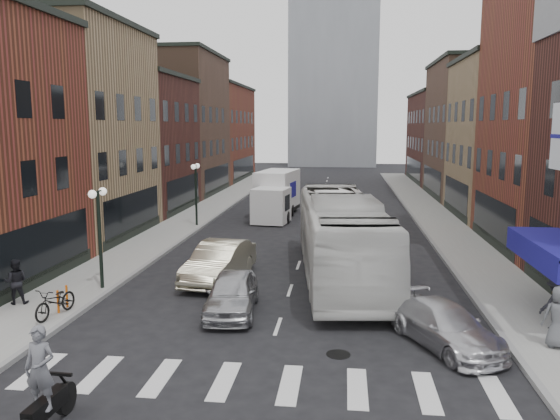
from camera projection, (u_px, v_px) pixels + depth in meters
The scene contains 28 objects.
ground at pixel (274, 338), 16.90m from camera, with size 160.00×160.00×0.00m, color black.
sidewalk_left at pixel (197, 216), 39.47m from camera, with size 3.00×74.00×0.15m, color gray.
sidewalk_right at pixel (438, 220), 37.49m from camera, with size 3.00×74.00×0.15m, color gray.
curb_left at pixel (217, 217), 39.31m from camera, with size 0.20×74.00×0.16m, color gray.
curb_right at pixel (415, 221), 37.67m from camera, with size 0.20×74.00×0.16m, color gray.
crosswalk_stripes at pixel (259, 383), 13.96m from camera, with size 12.00×2.20×0.01m, color silver.
bldg_left_mid_a at pixel (48, 132), 31.45m from camera, with size 10.30×10.20×12.30m.
bldg_left_mid_b at pixel (119, 144), 41.41m from camera, with size 10.30×10.20×10.30m.
bldg_left_far_a at pixel (165, 124), 51.98m from camera, with size 10.30×12.20×13.30m.
bldg_left_far_b at pixel (203, 133), 65.87m from camera, with size 10.30×16.20×11.30m.
bldg_right_mid_b at pixel (532, 138), 37.84m from camera, with size 10.30×10.20×11.30m.
bldg_right_far_a at pixel (491, 130), 48.56m from camera, with size 10.30×12.20×12.30m.
bldg_right_far_b at pixel (459, 138), 62.45m from camera, with size 10.30×16.20×10.30m.
awning_blue at pixel (553, 245), 17.91m from camera, with size 1.80×5.00×0.78m.
distant_tower at pixel (335, 12), 89.62m from camera, with size 14.00×14.00×50.00m, color #9399A0.
streetlamp_near at pixel (99, 219), 21.24m from camera, with size 0.32×1.22×4.11m.
streetlamp_far at pixel (196, 182), 34.98m from camera, with size 0.32×1.22×4.11m.
bike_rack at pixel (62, 299), 18.98m from camera, with size 0.08×0.68×0.80m.
box_truck at pixel (276, 195), 38.81m from camera, with size 2.95×7.79×3.28m.
motorcycle_rider at pixel (42, 385), 11.45m from camera, with size 0.68×2.39×2.43m.
transit_bus at pixel (341, 236), 23.44m from camera, with size 3.04×12.98×3.62m, color silver.
sedan_left_near at pixel (232, 293), 19.08m from camera, with size 1.69×4.20×1.43m, color #B6B6BB.
sedan_left_far at pixel (219, 262), 23.03m from camera, with size 1.75×5.01×1.65m, color beige.
curb_car at pixel (445, 326), 16.21m from camera, with size 1.77×4.35×1.26m, color silver.
parked_bicycle at pixel (56, 301), 18.34m from camera, with size 0.69×1.97×1.03m, color black.
ped_left_solo at pixel (16, 282), 19.60m from camera, with size 0.80×0.46×1.64m, color black.
ped_right_a at pixel (555, 304), 17.15m from camera, with size 1.07×0.53×1.66m, color black.
ped_right_c at pixel (559, 317), 15.71m from camera, with size 0.89×0.58×1.83m, color #55575C.
Camera 1 is at (2.09, -15.96, 6.51)m, focal length 35.00 mm.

